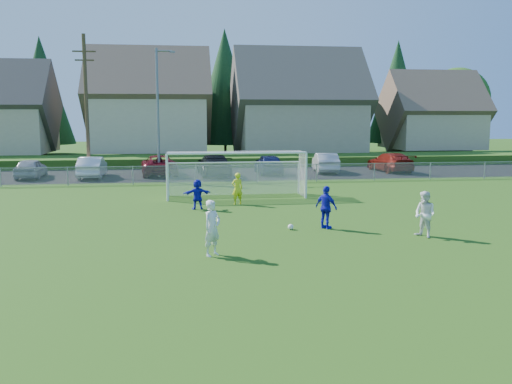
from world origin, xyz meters
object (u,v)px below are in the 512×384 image
soccer_ball (291,227)px  car_b (92,167)px  goalkeeper (237,189)px  car_a (31,168)px  player_white_a (212,228)px  soccer_goal (236,167)px  car_d (214,165)px  player_blue_a (326,207)px  player_blue_b (197,194)px  player_white_b (425,214)px  car_g (390,162)px  car_c (159,165)px  car_f (325,163)px  car_e (269,164)px

soccer_ball → car_b: bearing=118.7°
goalkeeper → car_a: (-13.22, 13.09, -0.09)m
player_white_a → soccer_goal: bearing=37.1°
goalkeeper → soccer_goal: soccer_goal is taller
car_a → car_d: car_d is taller
player_blue_a → player_blue_b: player_blue_a is taller
player_white_b → goalkeeper: player_white_b is taller
goalkeeper → car_g: size_ratio=0.31×
goalkeeper → car_c: 14.56m
soccer_ball → car_f: bearing=71.4°
player_white_b → player_blue_a: player_white_b is taller
player_blue_a → soccer_goal: (-2.67, 8.79, 0.78)m
car_a → car_c: size_ratio=0.77×
player_blue_a → soccer_ball: bearing=51.6°
car_g → soccer_goal: (-13.30, -11.44, 0.89)m
car_f → player_blue_a: bearing=82.1°
player_white_b → car_c: size_ratio=0.32×
car_d → car_e: bearing=-175.3°
soccer_ball → car_f: car_f is taller
car_b → goalkeeper: bearing=123.8°
player_blue_a → player_blue_b: 7.06m
player_blue_a → car_e: size_ratio=0.39×
car_e → car_f: 4.56m
goalkeeper → soccer_ball: bearing=88.9°
soccer_ball → car_a: (-14.67, 19.33, 0.59)m
player_blue_b → car_e: car_e is taller
car_a → car_f: 21.53m
player_blue_b → car_d: (1.61, 14.11, 0.07)m
goalkeeper → car_c: goalkeeper is taller
car_c → car_e: (8.14, -0.29, 0.00)m
player_blue_a → car_b: 22.45m
player_blue_b → car_f: size_ratio=0.31×
soccer_ball → car_a: 24.27m
goalkeeper → player_white_a: bearing=65.5°
player_blue_b → soccer_goal: (2.19, 3.66, 0.92)m
player_blue_b → soccer_ball: bearing=114.2°
player_white_a → soccer_goal: (1.98, 12.29, 0.73)m
car_d → soccer_goal: 10.50m
player_white_b → car_b: bearing=-169.5°
car_a → car_b: (4.23, -0.27, 0.05)m
player_white_a → car_d: 22.78m
car_b → car_d: bearing=179.9°
player_blue_b → car_f: (10.29, 15.21, 0.04)m
car_c → soccer_ball: bearing=101.0°
car_a → car_g: 26.72m
soccer_ball → player_white_a: size_ratio=0.12×
car_d → car_g: 13.91m
soccer_ball → car_e: 19.98m
goalkeeper → car_b: (-9.00, 12.83, -0.05)m
car_e → player_white_b: bearing=94.9°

